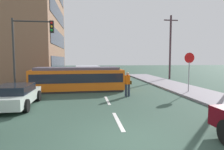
{
  "coord_description": "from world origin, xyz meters",
  "views": [
    {
      "loc": [
        -1.29,
        -5.54,
        2.56
      ],
      "look_at": [
        0.67,
        8.69,
        1.34
      ],
      "focal_mm": 30.55,
      "sensor_mm": 36.0,
      "label": 1
    }
  ],
  "objects_px": {
    "streetcar_tram": "(78,79)",
    "pedestrian_crossing": "(128,83)",
    "stop_sign": "(189,64)",
    "parked_sedan_mid": "(16,95)",
    "parked_sedan_far": "(44,79)",
    "traffic_light_mast": "(29,42)",
    "parked_sedan_furthest": "(56,73)",
    "utility_pole_mid": "(170,46)",
    "city_bus": "(88,73)"
  },
  "relations": [
    {
      "from": "parked_sedan_furthest",
      "to": "traffic_light_mast",
      "type": "height_order",
      "value": "traffic_light_mast"
    },
    {
      "from": "streetcar_tram",
      "to": "parked_sedan_far",
      "type": "distance_m",
      "value": 5.27
    },
    {
      "from": "stop_sign",
      "to": "utility_pole_mid",
      "type": "relative_size",
      "value": 0.36
    },
    {
      "from": "pedestrian_crossing",
      "to": "parked_sedan_far",
      "type": "relative_size",
      "value": 0.37
    },
    {
      "from": "streetcar_tram",
      "to": "stop_sign",
      "type": "distance_m",
      "value": 8.62
    },
    {
      "from": "parked_sedan_furthest",
      "to": "pedestrian_crossing",
      "type": "bearing_deg",
      "value": -63.54
    },
    {
      "from": "streetcar_tram",
      "to": "city_bus",
      "type": "relative_size",
      "value": 1.25
    },
    {
      "from": "city_bus",
      "to": "traffic_light_mast",
      "type": "distance_m",
      "value": 8.24
    },
    {
      "from": "city_bus",
      "to": "stop_sign",
      "type": "relative_size",
      "value": 2.02
    },
    {
      "from": "parked_sedan_far",
      "to": "traffic_light_mast",
      "type": "distance_m",
      "value": 6.1
    },
    {
      "from": "parked_sedan_mid",
      "to": "streetcar_tram",
      "type": "bearing_deg",
      "value": 57.47
    },
    {
      "from": "traffic_light_mast",
      "to": "utility_pole_mid",
      "type": "relative_size",
      "value": 0.67
    },
    {
      "from": "pedestrian_crossing",
      "to": "stop_sign",
      "type": "bearing_deg",
      "value": 6.58
    },
    {
      "from": "streetcar_tram",
      "to": "stop_sign",
      "type": "xyz_separation_m",
      "value": [
        8.21,
        -2.34,
        1.21
      ]
    },
    {
      "from": "streetcar_tram",
      "to": "pedestrian_crossing",
      "type": "relative_size",
      "value": 4.35
    },
    {
      "from": "pedestrian_crossing",
      "to": "traffic_light_mast",
      "type": "xyz_separation_m",
      "value": [
        -6.72,
        1.61,
        2.81
      ]
    },
    {
      "from": "traffic_light_mast",
      "to": "parked_sedan_furthest",
      "type": "bearing_deg",
      "value": 90.68
    },
    {
      "from": "streetcar_tram",
      "to": "pedestrian_crossing",
      "type": "xyz_separation_m",
      "value": [
        3.45,
        -2.89,
        -0.04
      ]
    },
    {
      "from": "parked_sedan_mid",
      "to": "parked_sedan_far",
      "type": "bearing_deg",
      "value": 92.43
    },
    {
      "from": "parked_sedan_furthest",
      "to": "stop_sign",
      "type": "distance_m",
      "value": 17.69
    },
    {
      "from": "streetcar_tram",
      "to": "city_bus",
      "type": "bearing_deg",
      "value": 81.11
    },
    {
      "from": "streetcar_tram",
      "to": "traffic_light_mast",
      "type": "distance_m",
      "value": 4.47
    },
    {
      "from": "traffic_light_mast",
      "to": "stop_sign",
      "type": "bearing_deg",
      "value": -5.29
    },
    {
      "from": "pedestrian_crossing",
      "to": "parked_sedan_far",
      "type": "bearing_deg",
      "value": 135.26
    },
    {
      "from": "traffic_light_mast",
      "to": "streetcar_tram",
      "type": "bearing_deg",
      "value": 21.34
    },
    {
      "from": "streetcar_tram",
      "to": "traffic_light_mast",
      "type": "xyz_separation_m",
      "value": [
        -3.27,
        -1.28,
        2.77
      ]
    },
    {
      "from": "pedestrian_crossing",
      "to": "traffic_light_mast",
      "type": "height_order",
      "value": "traffic_light_mast"
    },
    {
      "from": "city_bus",
      "to": "stop_sign",
      "type": "xyz_separation_m",
      "value": [
        7.38,
        -7.67,
        1.16
      ]
    },
    {
      "from": "parked_sedan_far",
      "to": "parked_sedan_furthest",
      "type": "distance_m",
      "value": 6.94
    },
    {
      "from": "parked_sedan_far",
      "to": "traffic_light_mast",
      "type": "xyz_separation_m",
      "value": [
        0.19,
        -5.24,
        3.13
      ]
    },
    {
      "from": "streetcar_tram",
      "to": "traffic_light_mast",
      "type": "bearing_deg",
      "value": -158.66
    },
    {
      "from": "parked_sedan_mid",
      "to": "traffic_light_mast",
      "type": "height_order",
      "value": "traffic_light_mast"
    },
    {
      "from": "parked_sedan_mid",
      "to": "traffic_light_mast",
      "type": "distance_m",
      "value": 4.75
    },
    {
      "from": "parked_sedan_mid",
      "to": "traffic_light_mast",
      "type": "relative_size",
      "value": 0.78
    },
    {
      "from": "city_bus",
      "to": "parked_sedan_mid",
      "type": "distance_m",
      "value": 10.9
    },
    {
      "from": "city_bus",
      "to": "traffic_light_mast",
      "type": "relative_size",
      "value": 1.08
    },
    {
      "from": "pedestrian_crossing",
      "to": "stop_sign",
      "type": "xyz_separation_m",
      "value": [
        4.76,
        0.55,
        1.25
      ]
    },
    {
      "from": "pedestrian_crossing",
      "to": "traffic_light_mast",
      "type": "relative_size",
      "value": 0.31
    },
    {
      "from": "parked_sedan_furthest",
      "to": "stop_sign",
      "type": "relative_size",
      "value": 1.42
    },
    {
      "from": "streetcar_tram",
      "to": "parked_sedan_furthest",
      "type": "distance_m",
      "value": 11.43
    },
    {
      "from": "pedestrian_crossing",
      "to": "parked_sedan_furthest",
      "type": "bearing_deg",
      "value": 116.46
    },
    {
      "from": "parked_sedan_mid",
      "to": "traffic_light_mast",
      "type": "xyz_separation_m",
      "value": [
        -0.18,
        3.56,
        3.13
      ]
    },
    {
      "from": "traffic_light_mast",
      "to": "utility_pole_mid",
      "type": "bearing_deg",
      "value": 31.32
    },
    {
      "from": "utility_pole_mid",
      "to": "parked_sedan_far",
      "type": "bearing_deg",
      "value": -166.25
    },
    {
      "from": "parked_sedan_mid",
      "to": "pedestrian_crossing",
      "type": "bearing_deg",
      "value": 16.61
    },
    {
      "from": "city_bus",
      "to": "utility_pole_mid",
      "type": "height_order",
      "value": "utility_pole_mid"
    },
    {
      "from": "city_bus",
      "to": "pedestrian_crossing",
      "type": "xyz_separation_m",
      "value": [
        2.62,
        -8.22,
        -0.09
      ]
    },
    {
      "from": "parked_sedan_mid",
      "to": "parked_sedan_furthest",
      "type": "height_order",
      "value": "same"
    },
    {
      "from": "parked_sedan_far",
      "to": "utility_pole_mid",
      "type": "xyz_separation_m",
      "value": [
        14.72,
        3.6,
        3.55
      ]
    },
    {
      "from": "streetcar_tram",
      "to": "utility_pole_mid",
      "type": "xyz_separation_m",
      "value": [
        11.26,
        7.57,
        3.19
      ]
    }
  ]
}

